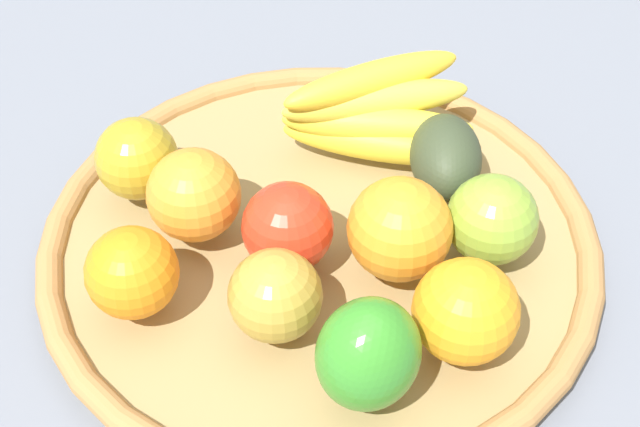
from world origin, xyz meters
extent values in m
plane|color=slate|center=(0.00, 0.00, 0.00)|extent=(2.40, 2.40, 0.00)
cylinder|color=#9A8151|center=(0.00, 0.00, 0.01)|extent=(0.46, 0.46, 0.02)
torus|color=#A77844|center=(0.00, 0.00, 0.02)|extent=(0.47, 0.47, 0.02)
sphere|color=red|center=(0.00, -0.04, 0.07)|extent=(0.10, 0.10, 0.07)
ellipsoid|color=yellow|center=(-0.02, 0.10, 0.05)|extent=(0.17, 0.10, 0.03)
ellipsoid|color=yellow|center=(-0.02, 0.11, 0.06)|extent=(0.16, 0.12, 0.03)
ellipsoid|color=yellow|center=(-0.03, 0.12, 0.08)|extent=(0.13, 0.15, 0.03)
ellipsoid|color=yellow|center=(-0.04, 0.13, 0.09)|extent=(0.11, 0.17, 0.03)
sphere|color=#B19036|center=(0.04, -0.10, 0.07)|extent=(0.09, 0.09, 0.07)
ellipsoid|color=#35422B|center=(0.05, 0.11, 0.06)|extent=(0.10, 0.11, 0.06)
sphere|color=orange|center=(0.07, 0.01, 0.07)|extent=(0.11, 0.11, 0.08)
sphere|color=orange|center=(-0.08, -0.06, 0.07)|extent=(0.11, 0.11, 0.08)
sphere|color=#AA9222|center=(-0.15, -0.06, 0.07)|extent=(0.08, 0.08, 0.07)
sphere|color=orange|center=(-0.06, -0.15, 0.07)|extent=(0.10, 0.10, 0.07)
sphere|color=orange|center=(0.15, -0.03, 0.07)|extent=(0.11, 0.11, 0.08)
sphere|color=#82AA37|center=(0.12, 0.07, 0.07)|extent=(0.10, 0.10, 0.07)
ellipsoid|color=#358C29|center=(0.12, -0.10, 0.08)|extent=(0.08, 0.09, 0.09)
camera|label=1|loc=(0.33, -0.41, 0.59)|focal=51.58mm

